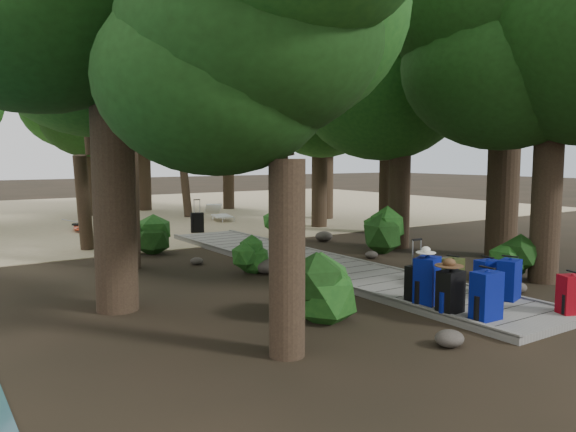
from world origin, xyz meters
TOP-DOWN VIEW (x-y plane):
  - ground at (0.00, 0.00)m, footprint 120.00×120.00m
  - sand_beach at (0.00, 16.00)m, footprint 40.00×22.00m
  - boardwalk at (0.00, 1.00)m, footprint 2.00×12.00m
  - backpack_left_a at (-0.65, -4.20)m, footprint 0.44×0.31m
  - backpack_left_b at (-0.79, -3.64)m, footprint 0.42×0.31m
  - backpack_left_c at (-0.69, -3.07)m, footprint 0.56×0.50m
  - backpack_right_a at (0.72, -4.73)m, footprint 0.45×0.39m
  - backpack_right_b at (0.69, -3.66)m, footprint 0.49×0.41m
  - backpack_right_c at (0.70, -3.21)m, footprint 0.43×0.33m
  - backpack_right_d at (0.63, -2.50)m, footprint 0.42×0.33m
  - duffel_right_khaki at (0.64, -1.99)m, footprint 0.45×0.63m
  - suitcase_on_boardwalk at (-0.68, -2.82)m, footprint 0.42×0.28m
  - lone_suitcase_on_sand at (0.21, 7.91)m, footprint 0.48×0.36m
  - hat_brown at (-0.80, -3.61)m, footprint 0.44×0.44m
  - hat_white at (-0.77, -3.09)m, footprint 0.33×0.33m
  - kayak at (-3.01, 10.60)m, footprint 1.42×3.28m
  - sun_lounger at (2.50, 10.57)m, footprint 1.12×2.08m
  - tree_right_a at (2.94, -2.89)m, footprint 4.96×4.96m
  - tree_right_b at (4.77, -0.59)m, footprint 6.31×6.31m
  - tree_right_c at (3.64, 1.93)m, footprint 4.93×4.93m
  - tree_right_d at (5.45, 4.17)m, footprint 5.59×5.59m
  - tree_right_e at (4.59, 6.91)m, footprint 4.48×4.48m
  - tree_right_f at (6.47, 9.03)m, footprint 5.72×5.72m
  - tree_left_a at (-3.80, -3.55)m, footprint 3.98×3.98m
  - tree_left_b at (-4.95, -0.17)m, footprint 5.50×5.50m
  - tree_left_c at (-3.68, 3.27)m, footprint 5.17×5.17m
  - tree_back_a at (-1.31, 15.67)m, footprint 4.78×4.78m
  - tree_back_b at (1.53, 16.69)m, footprint 4.98×4.98m
  - tree_back_c at (5.21, 15.12)m, footprint 4.38×4.38m
  - palm_right_a at (2.57, 5.66)m, footprint 4.54×4.54m
  - palm_right_b at (5.41, 10.42)m, footprint 4.27×4.27m
  - palm_right_c at (2.23, 12.89)m, footprint 4.71×4.71m
  - palm_left_a at (-4.06, 6.30)m, footprint 4.92×4.92m
  - rock_left_a at (-1.80, -4.48)m, footprint 0.41×0.37m
  - rock_left_b at (-2.39, -1.55)m, footprint 0.31×0.28m
  - rock_left_c at (-1.32, 0.96)m, footprint 0.59×0.53m
  - rock_left_d at (-2.17, 2.77)m, footprint 0.31×0.28m
  - rock_right_a at (1.62, -3.19)m, footprint 0.40×0.36m
  - rock_right_b at (2.24, -0.99)m, footprint 0.55×0.49m
  - rock_right_c at (1.83, 1.05)m, footprint 0.34×0.31m
  - rock_right_d at (2.61, 4.04)m, footprint 0.55×0.49m
  - shrub_left_a at (-2.50, -2.60)m, footprint 1.12×1.12m
  - shrub_left_b at (-1.61, 1.33)m, footprint 0.81×0.81m
  - shrub_left_c at (-2.47, 4.96)m, footprint 1.11×1.11m
  - shrub_right_a at (2.46, -2.50)m, footprint 0.94×0.94m
  - shrub_right_b at (2.65, 1.66)m, footprint 1.40×1.40m
  - shrub_right_c at (1.87, 5.45)m, footprint 0.84×0.84m

SIDE VIEW (x-z plane):
  - ground at x=0.00m, z-range 0.00..0.00m
  - sand_beach at x=0.00m, z-range 0.00..0.02m
  - boardwalk at x=0.00m, z-range 0.00..0.12m
  - rock_left_b at x=-2.39m, z-range 0.00..0.17m
  - rock_left_d at x=-2.17m, z-range 0.00..0.17m
  - rock_right_c at x=1.83m, z-range 0.00..0.19m
  - rock_right_a at x=1.62m, z-range 0.00..0.22m
  - rock_left_a at x=-1.80m, z-range 0.00..0.23m
  - rock_right_b at x=2.24m, z-range 0.00..0.30m
  - rock_right_d at x=2.61m, z-range 0.00..0.30m
  - rock_left_c at x=-1.32m, z-range 0.00..0.32m
  - kayak at x=-3.01m, z-range 0.02..0.34m
  - duffel_right_khaki at x=0.64m, z-range 0.12..0.52m
  - sun_lounger at x=2.50m, z-range 0.02..0.66m
  - lone_suitcase_on_sand at x=0.21m, z-range 0.02..0.68m
  - shrub_left_b at x=-1.61m, z-range 0.00..0.73m
  - shrub_right_c at x=1.87m, z-range 0.00..0.76m
  - backpack_right_d at x=0.63m, z-range 0.12..0.71m
  - suitcase_on_boardwalk at x=-0.68m, z-range 0.12..0.72m
  - shrub_right_a at x=2.46m, z-range 0.00..0.84m
  - backpack_right_a at x=0.72m, z-range 0.12..0.79m
  - backpack_right_c at x=0.70m, z-range 0.12..0.80m
  - backpack_left_b at x=-0.79m, z-range 0.12..0.85m
  - backpack_right_b at x=0.69m, z-range 0.12..0.88m
  - shrub_left_c at x=-2.47m, z-range 0.00..1.00m
  - shrub_left_a at x=-2.50m, z-range 0.00..1.01m
  - backpack_left_a at x=-0.65m, z-range 0.12..0.93m
  - backpack_left_c at x=-0.69m, z-range 0.12..0.98m
  - shrub_right_b at x=2.65m, z-range 0.00..1.26m
  - hat_brown at x=-0.80m, z-range 0.85..0.98m
  - hat_white at x=-0.77m, z-range 0.98..1.09m
  - tree_left_a at x=-3.80m, z-range 0.00..6.64m
  - palm_right_c at x=2.23m, z-range 0.00..7.49m
  - palm_right_a at x=2.57m, z-range 0.00..7.73m
  - palm_left_a at x=-4.06m, z-range 0.00..7.82m
  - tree_back_c at x=5.21m, z-range 0.00..7.88m
  - tree_right_e at x=4.59m, z-range 0.00..8.07m
  - palm_right_b at x=5.41m, z-range 0.00..8.26m
  - tree_back_a at x=-1.31m, z-range 0.00..8.26m
  - tree_right_a at x=2.94m, z-range 0.00..8.27m
  - tree_right_c at x=3.64m, z-range 0.00..8.54m
  - tree_back_b at x=1.53m, z-range 0.00..8.88m
  - tree_left_c at x=-3.68m, z-range 0.00..8.99m
  - tree_left_b at x=-4.95m, z-range 0.00..9.90m
  - tree_right_f at x=6.47m, z-range 0.00..10.22m
  - tree_right_d at x=5.45m, z-range 0.00..10.24m
  - tree_right_b at x=4.77m, z-range 0.00..11.26m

